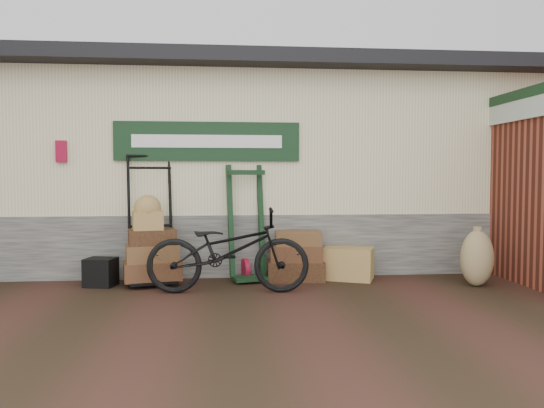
# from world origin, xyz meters

# --- Properties ---
(ground) EXTENTS (80.00, 80.00, 0.00)m
(ground) POSITION_xyz_m (0.00, 0.00, 0.00)
(ground) COLOR black
(ground) RESTS_ON ground
(station_building) EXTENTS (14.40, 4.10, 3.20)m
(station_building) POSITION_xyz_m (-0.01, 2.74, 1.61)
(station_building) COLOR #4C4C47
(station_building) RESTS_ON ground
(brick_outbuilding) EXTENTS (1.71, 4.51, 2.62)m
(brick_outbuilding) POSITION_xyz_m (4.70, 1.19, 1.30)
(brick_outbuilding) COLOR maroon
(brick_outbuilding) RESTS_ON ground
(porter_trolley) EXTENTS (1.02, 0.85, 1.80)m
(porter_trolley) POSITION_xyz_m (-1.07, 0.74, 0.90)
(porter_trolley) COLOR black
(porter_trolley) RESTS_ON ground
(green_barrow) EXTENTS (0.68, 0.62, 1.61)m
(green_barrow) POSITION_xyz_m (0.25, 0.80, 0.81)
(green_barrow) COLOR black
(green_barrow) RESTS_ON ground
(suitcase_stack) EXTENTS (0.82, 0.55, 0.70)m
(suitcase_stack) POSITION_xyz_m (0.93, 0.75, 0.35)
(suitcase_stack) COLOR #341910
(suitcase_stack) RESTS_ON ground
(wicker_hamper) EXTENTS (0.81, 0.68, 0.45)m
(wicker_hamper) POSITION_xyz_m (1.67, 0.72, 0.22)
(wicker_hamper) COLOR #94643B
(wicker_hamper) RESTS_ON ground
(black_trunk) EXTENTS (0.44, 0.40, 0.38)m
(black_trunk) POSITION_xyz_m (-1.71, 0.56, 0.19)
(black_trunk) COLOR black
(black_trunk) RESTS_ON ground
(bicycle) EXTENTS (0.81, 2.06, 1.18)m
(bicycle) POSITION_xyz_m (-0.03, 0.01, 0.59)
(bicycle) COLOR black
(bicycle) RESTS_ON ground
(burlap_sack_left) EXTENTS (0.57, 0.52, 0.74)m
(burlap_sack_left) POSITION_xyz_m (3.27, 0.10, 0.37)
(burlap_sack_left) COLOR #91724E
(burlap_sack_left) RESTS_ON ground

